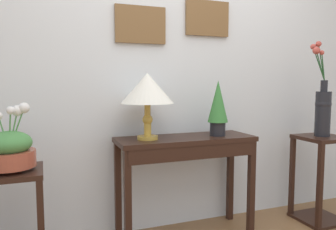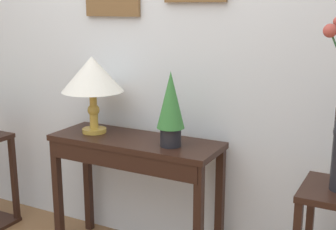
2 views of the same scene
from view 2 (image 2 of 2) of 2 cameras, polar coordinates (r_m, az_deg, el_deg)
back_wall_with_art at (r=2.82m, az=-1.80°, el=10.91°), size 9.00×0.13×2.80m
console_table at (r=2.70m, az=-4.36°, el=-5.71°), size 1.03×0.37×0.77m
table_lamp at (r=2.77m, az=-9.50°, el=4.85°), size 0.38×0.38×0.47m
potted_plant_on_console at (r=2.48m, az=0.34°, el=1.13°), size 0.15×0.15×0.42m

